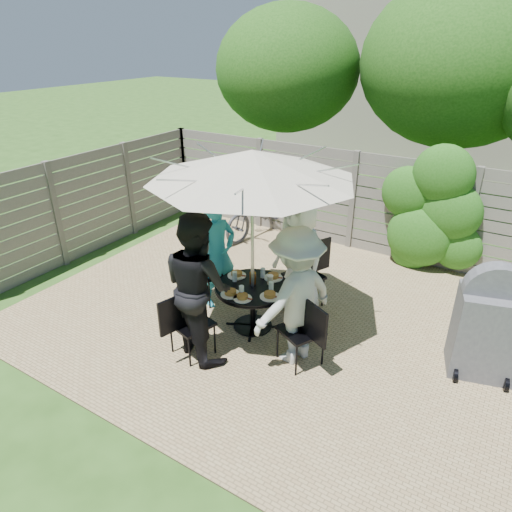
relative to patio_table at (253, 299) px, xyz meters
The scene contains 24 objects.
backyard_envelope 10.73m from the patio_table, 88.74° to the left, with size 60.00×60.00×5.00m.
patio_table is the anchor object (origin of this frame).
umbrella 1.84m from the patio_table, 161.57° to the left, with size 3.28×3.28×2.48m.
chair_back 0.98m from the patio_table, 69.78° to the left, with size 0.63×0.76×1.00m.
person_back 0.93m from the patio_table, 69.85° to the left, with size 0.85×0.56×1.75m, color white.
chair_left 0.98m from the patio_table, 159.79° to the left, with size 0.77×0.64×1.01m.
person_left 0.90m from the patio_table, 159.85° to the left, with size 0.60×0.39×1.64m, color teal.
chair_front 0.98m from the patio_table, 110.07° to the right, with size 0.55×0.71×0.93m.
person_front 0.96m from the patio_table, 110.15° to the right, with size 0.92×0.72×1.90m, color black.
chair_right 0.98m from the patio_table, 20.26° to the right, with size 0.73×0.62×0.96m.
person_right 0.93m from the patio_table, 20.15° to the right, with size 1.14×0.66×1.77m, color #B7B9B4.
plate_back 0.42m from the patio_table, 69.85° to the left, with size 0.26×0.26×0.06m.
plate_left 0.42m from the patio_table, 159.85° to the left, with size 0.26×0.26×0.06m.
plate_front 0.42m from the patio_table, 110.15° to the right, with size 0.26×0.26×0.06m.
plate_right 0.42m from the patio_table, 20.15° to the right, with size 0.26×0.26×0.06m.
plate_extra 0.42m from the patio_table, 79.19° to the right, with size 0.24×0.24×0.06m.
glass_back 0.39m from the patio_table, 91.85° to the left, with size 0.07×0.07×0.14m, color silver.
glass_left 0.39m from the patio_table, behind, with size 0.07×0.07×0.14m, color silver.
glass_front 0.39m from the patio_table, 88.15° to the right, with size 0.07×0.07×0.14m, color silver.
glass_right 0.39m from the patio_table, ahead, with size 0.07×0.07×0.14m, color silver.
syrup_jug 0.29m from the patio_table, 120.04° to the left, with size 0.09×0.09×0.16m, color #59280C.
coffee_cup 0.35m from the patio_table, 45.41° to the left, with size 0.08×0.08×0.12m, color #C6B293.
bicycle 3.25m from the patio_table, 119.64° to the left, with size 0.65×1.86×0.98m, color #333338.
bbq_grill 2.88m from the patio_table, 13.18° to the left, with size 0.82×0.71×1.44m.
Camera 1 is at (2.68, -4.69, 3.69)m, focal length 32.00 mm.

